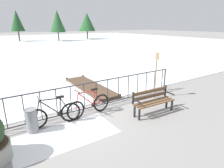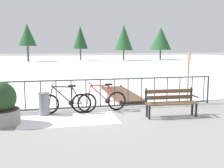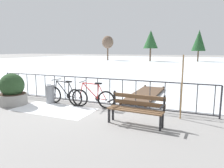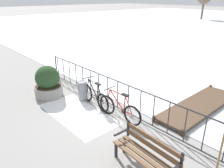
{
  "view_description": "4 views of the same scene",
  "coord_description": "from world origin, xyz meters",
  "views": [
    {
      "loc": [
        -2.42,
        -5.93,
        3.08
      ],
      "look_at": [
        1.35,
        -0.18,
        0.91
      ],
      "focal_mm": 30.36,
      "sensor_mm": 36.0,
      "label": 1
    },
    {
      "loc": [
        -1.31,
        -8.88,
        2.18
      ],
      "look_at": [
        0.73,
        0.25,
        0.84
      ],
      "focal_mm": 41.57,
      "sensor_mm": 36.0,
      "label": 2
    },
    {
      "loc": [
        3.92,
        -7.14,
        2.13
      ],
      "look_at": [
        0.68,
        0.4,
        0.79
      ],
      "focal_mm": 34.0,
      "sensor_mm": 36.0,
      "label": 3
    },
    {
      "loc": [
        4.61,
        -4.59,
        3.66
      ],
      "look_at": [
        -0.8,
        0.23,
        0.72
      ],
      "focal_mm": 35.04,
      "sensor_mm": 36.0,
      "label": 4
    }
  ],
  "objects": [
    {
      "name": "park_bench",
      "position": [
        2.24,
        -1.47,
        0.51
      ],
      "size": [
        1.62,
        0.57,
        0.89
      ],
      "color": "brown",
      "rests_on": "ground"
    },
    {
      "name": "frozen_pond",
      "position": [
        0.0,
        28.4,
        0.01
      ],
      "size": [
        80.0,
        56.0,
        0.03
      ],
      "primitive_type": "cube",
      "color": "silver",
      "rests_on": "ground"
    },
    {
      "name": "oar_upright",
      "position": [
        3.37,
        -0.47,
        1.14
      ],
      "size": [
        0.04,
        0.16,
        1.98
      ],
      "color": "#937047",
      "rests_on": "ground"
    },
    {
      "name": "bicycle_near_railing",
      "position": [
        -0.99,
        -0.42,
        0.37
      ],
      "size": [
        1.71,
        0.52,
        0.97
      ],
      "color": "black",
      "rests_on": "ground"
    },
    {
      "name": "tree_far_west",
      "position": [
        -5.01,
        31.25,
        3.91
      ],
      "size": [
        2.62,
        2.62,
        5.54
      ],
      "color": "brown",
      "rests_on": "ground"
    },
    {
      "name": "tree_west_mid",
      "position": [
        2.98,
        33.98,
        3.7
      ],
      "size": [
        2.43,
        2.43,
        5.54
      ],
      "color": "brown",
      "rests_on": "ground"
    },
    {
      "name": "wooden_dock",
      "position": [
        1.57,
        2.19,
        0.12
      ],
      "size": [
        1.1,
        3.88,
        0.2
      ],
      "color": "#4C3828",
      "rests_on": "ground"
    },
    {
      "name": "ground_plane",
      "position": [
        0.0,
        0.0,
        0.0
      ],
      "size": [
        160.0,
        160.0,
        0.0
      ],
      "primitive_type": "plane",
      "color": "gray"
    },
    {
      "name": "trash_bin",
      "position": [
        -1.66,
        -0.46,
        0.37
      ],
      "size": [
        0.35,
        0.35,
        0.73
      ],
      "color": "gray",
      "rests_on": "ground"
    },
    {
      "name": "snow_patch",
      "position": [
        -0.91,
        -1.2,
        0.0
      ],
      "size": [
        2.91,
        1.42,
        0.01
      ],
      "primitive_type": "cube",
      "color": "white",
      "rests_on": "ground"
    },
    {
      "name": "tree_centre",
      "position": [
        -13.63,
        31.54,
        3.53
      ],
      "size": [
        2.24,
        2.24,
        4.8
      ],
      "color": "brown",
      "rests_on": "ground"
    },
    {
      "name": "bicycle_second",
      "position": [
        0.25,
        -0.4,
        0.37
      ],
      "size": [
        1.71,
        0.52,
        0.97
      ],
      "color": "black",
      "rests_on": "ground"
    },
    {
      "name": "planter_with_shrub",
      "position": [
        -2.83,
        -1.25,
        0.56
      ],
      "size": [
        1.06,
        1.06,
        1.23
      ],
      "color": "gray",
      "rests_on": "ground"
    },
    {
      "name": "railing_fence",
      "position": [
        0.0,
        0.0,
        0.56
      ],
      "size": [
        9.06,
        0.06,
        1.07
      ],
      "color": "#2D2D33",
      "rests_on": "ground"
    }
  ]
}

